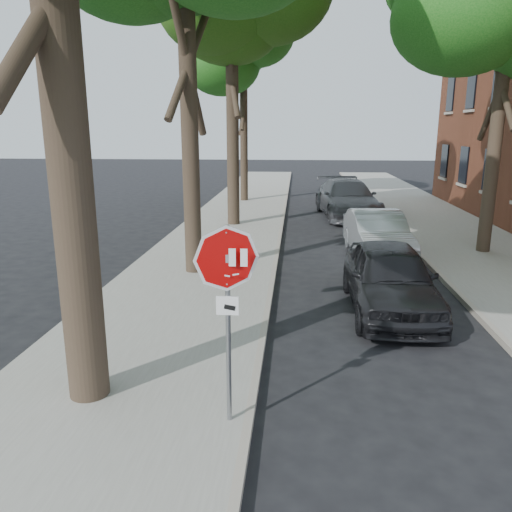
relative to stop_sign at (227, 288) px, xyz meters
The scene contains 12 objects.
ground 2.07m from the stop_sign, ahead, with size 120.00×120.00×0.00m, color black.
sidewalk_left 12.31m from the stop_sign, 98.51° to the left, with size 4.00×55.00×0.12m, color gray.
sidewalk_right 13.89m from the stop_sign, 60.88° to the left, with size 4.00×55.00×0.12m, color gray.
curb_left 12.17m from the stop_sign, 88.81° to the left, with size 0.12×55.00×0.13m, color #9E9384.
curb_right 13.03m from the stop_sign, 68.86° to the left, with size 0.12×55.00×0.13m, color #9E9384.
stop_sign is the anchor object (origin of this frame).
tree_mid_b 15.48m from the stop_sign, 96.95° to the left, with size 5.88×5.46×10.36m.
tree_far 21.88m from the stop_sign, 95.46° to the left, with size 5.29×4.91×9.33m.
tree_right 13.23m from the stop_sign, 56.62° to the left, with size 5.29×4.91×9.33m.
car_a 5.61m from the stop_sign, 58.64° to the left, with size 1.74×4.32×1.47m, color black.
car_b 10.03m from the stop_sign, 70.63° to the left, with size 1.49×4.28×1.41m, color #AFB4B8.
car_c 17.06m from the stop_sign, 79.58° to the left, with size 2.30×5.65×1.64m, color #4C4D52.
Camera 1 is at (0.12, -5.78, 3.82)m, focal length 35.00 mm.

